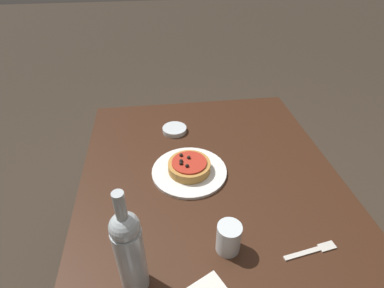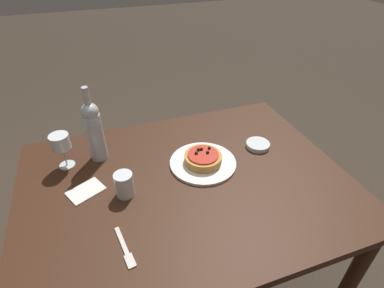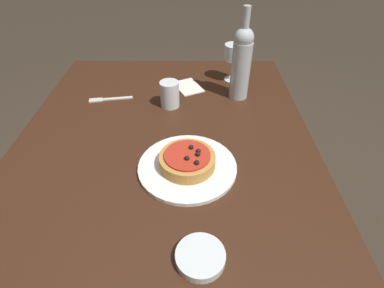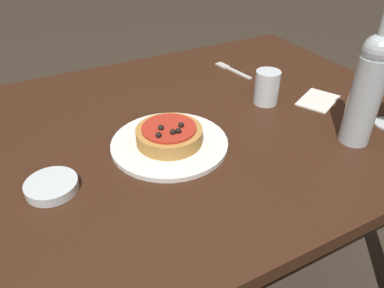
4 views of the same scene
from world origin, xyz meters
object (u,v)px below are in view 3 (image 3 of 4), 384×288
at_px(wine_glass, 234,54).
at_px(side_bowl, 200,257).
at_px(fork, 108,99).
at_px(pizza, 187,160).
at_px(dining_table, 165,165).
at_px(dinner_plate, 187,167).
at_px(water_cup, 170,94).
at_px(wine_bottle, 241,62).

distance_m(wine_glass, side_bowl, 0.86).
bearing_deg(fork, pizza, 120.48).
bearing_deg(side_bowl, dining_table, -164.26).
distance_m(dinner_plate, side_bowl, 0.29).
height_order(side_bowl, fork, side_bowl).
xyz_separation_m(wine_glass, water_cup, (0.21, -0.25, -0.07)).
bearing_deg(fork, wine_bottle, 174.34).
xyz_separation_m(dining_table, dinner_plate, (0.10, 0.08, 0.09)).
height_order(dinner_plate, fork, dinner_plate).
xyz_separation_m(wine_bottle, water_cup, (0.07, -0.26, -0.10)).
bearing_deg(wine_bottle, water_cup, -74.91).
bearing_deg(dinner_plate, fork, -140.57).
bearing_deg(fork, water_cup, 161.41).
relative_size(dinner_plate, fork, 1.70).
xyz_separation_m(pizza, water_cup, (-0.34, -0.07, 0.02)).
distance_m(pizza, wine_glass, 0.59).
relative_size(dining_table, side_bowl, 11.92).
bearing_deg(water_cup, wine_glass, 129.65).
distance_m(dining_table, wine_glass, 0.56).
bearing_deg(wine_glass, water_cup, -50.35).
relative_size(dinner_plate, pizza, 1.78).
relative_size(dinner_plate, side_bowl, 2.62).
bearing_deg(side_bowl, water_cup, -170.71).
bearing_deg(wine_glass, side_bowl, -10.15).
xyz_separation_m(dinner_plate, fork, (-0.38, -0.32, -0.00)).
height_order(dining_table, wine_bottle, wine_bottle).
relative_size(pizza, wine_glass, 1.02).
bearing_deg(wine_glass, fork, -71.42).
distance_m(dining_table, water_cup, 0.27).
xyz_separation_m(dining_table, pizza, (0.10, 0.08, 0.12)).
bearing_deg(dining_table, wine_bottle, 138.93).
bearing_deg(wine_bottle, pizza, -25.05).
bearing_deg(water_cup, fork, -99.62).
height_order(dining_table, wine_glass, wine_glass).
xyz_separation_m(dinner_plate, wine_glass, (-0.55, 0.18, 0.11)).
relative_size(wine_bottle, fork, 2.02).
bearing_deg(fork, side_bowl, 108.53).
xyz_separation_m(water_cup, fork, (-0.04, -0.25, -0.05)).
distance_m(wine_bottle, side_bowl, 0.73).
height_order(wine_bottle, fork, wine_bottle).
bearing_deg(water_cup, side_bowl, 9.29).
bearing_deg(dining_table, pizza, 36.81).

